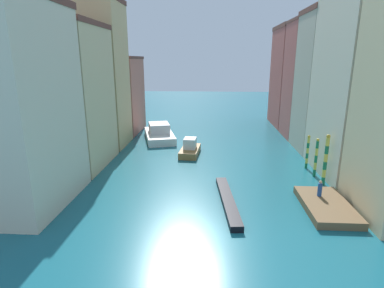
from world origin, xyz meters
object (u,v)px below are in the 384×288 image
Objects in this scene: gondola_black at (228,201)px; vaporetto_white at (159,134)px; waterfront_dock at (326,206)px; mooring_pole_2 at (307,152)px; mooring_pole_1 at (316,157)px; person_on_dock at (320,189)px; motorboat_0 at (190,149)px; mooring_pole_0 at (326,159)px.

vaporetto_white is at bearing 113.59° from gondola_black.
waterfront_dock is 10.32m from mooring_pole_2.
mooring_pole_2 is 22.35m from vaporetto_white.
mooring_pole_1 is 11.89m from gondola_black.
motorboat_0 reaches higher than person_on_dock.
waterfront_dock is 19.04m from motorboat_0.
mooring_pole_1 is 1.07× the size of mooring_pole_2.
mooring_pole_1 reaches higher than mooring_pole_2.
person_on_dock is at bearing -99.53° from mooring_pole_2.
mooring_pole_2 is (-0.11, 2.55, -0.14)m from mooring_pole_1.
vaporetto_white is at bearing 129.56° from person_on_dock.
vaporetto_white is 23.58m from gondola_black.
gondola_black is at bearing -143.57° from mooring_pole_1.
mooring_pole_0 is at bearing -33.94° from motorboat_0.
person_on_dock is at bearing -47.96° from motorboat_0.
person_on_dock is (-0.19, 1.26, 0.95)m from waterfront_dock.
person_on_dock is at bearing -104.23° from mooring_pole_1.
person_on_dock is 0.36× the size of mooring_pole_2.
mooring_pole_2 reaches higher than gondola_black.
mooring_pole_1 reaches higher than motorboat_0.
person_on_dock is 27.14m from vaporetto_white.
motorboat_0 is (-4.18, 14.02, 0.47)m from gondola_black.
person_on_dock is 0.15× the size of gondola_black.
gondola_black is (-9.59, -4.75, -2.35)m from mooring_pole_0.
mooring_pole_0 reaches higher than waterfront_dock.
gondola_black is 1.79× the size of motorboat_0.
vaporetto_white reaches higher than waterfront_dock.
mooring_pole_0 is 0.96× the size of motorboat_0.
motorboat_0 is (5.26, -7.58, -0.17)m from vaporetto_white.
mooring_pole_0 reaches higher than vaporetto_white.
motorboat_0 reaches higher than gondola_black.
person_on_dock is 0.26× the size of motorboat_0.
vaporetto_white is at bearing 147.23° from mooring_pole_2.
gondola_black is at bearing -66.41° from vaporetto_white.
mooring_pole_0 is 1.23× the size of mooring_pole_1.
motorboat_0 is at bearing 132.04° from person_on_dock.
person_on_dock is 7.94m from gondola_black.
person_on_dock is at bearing 98.37° from waterfront_dock.
waterfront_dock is 7.90m from mooring_pole_1.
mooring_pole_2 is 0.41× the size of gondola_black.
vaporetto_white is (-17.29, 20.92, -0.35)m from person_on_dock.
gondola_black is at bearing -153.66° from mooring_pole_0.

